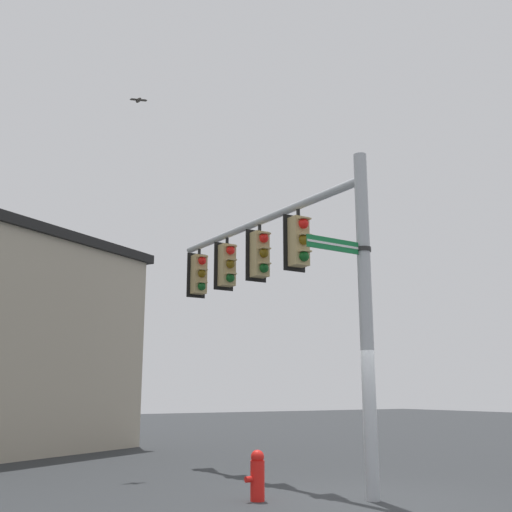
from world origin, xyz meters
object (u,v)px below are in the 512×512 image
bird_flying (139,100)px  fire_hydrant (257,475)px  traffic_light_mid_outer (227,265)px  traffic_light_nearest_pole (299,241)px  street_name_sign (347,247)px  traffic_light_mid_inner (260,254)px  traffic_light_arm_end (199,274)px

bird_flying → fire_hydrant: 10.71m
traffic_light_mid_outer → traffic_light_nearest_pole: bearing=92.0°
traffic_light_nearest_pole → traffic_light_mid_outer: bearing=-88.0°
traffic_light_mid_outer → street_name_sign: (0.24, 4.91, -0.55)m
fire_hydrant → traffic_light_mid_inner: bearing=-122.8°
street_name_sign → traffic_light_nearest_pole: bearing=-99.9°
traffic_light_mid_outer → fire_hydrant: size_ratio=1.59×
traffic_light_mid_inner → traffic_light_arm_end: bearing=-88.0°
street_name_sign → traffic_light_mid_outer: bearing=-92.7°
traffic_light_nearest_pole → fire_hydrant: traffic_light_nearest_pole is taller
traffic_light_arm_end → fire_hydrant: bearing=74.9°
street_name_sign → fire_hydrant: bearing=-38.0°
street_name_sign → traffic_light_arm_end: bearing=-91.7°
traffic_light_nearest_pole → traffic_light_mid_outer: 2.97m
street_name_sign → bird_flying: bearing=-75.6°
fire_hydrant → traffic_light_nearest_pole: bearing=-149.7°
bird_flying → fire_hydrant: size_ratio=0.58×
traffic_light_nearest_pole → street_name_sign: traffic_light_nearest_pole is taller
traffic_light_mid_outer → traffic_light_arm_end: 1.49m
traffic_light_nearest_pole → traffic_light_mid_outer: size_ratio=1.00×
traffic_light_mid_inner → fire_hydrant: traffic_light_mid_inner is taller
traffic_light_arm_end → fire_hydrant: 7.15m
traffic_light_nearest_pole → traffic_light_arm_end: 4.46m
traffic_light_nearest_pole → bird_flying: size_ratio=2.77×
traffic_light_mid_outer → traffic_light_mid_inner: bearing=92.0°
street_name_sign → bird_flying: size_ratio=3.05×
traffic_light_mid_inner → traffic_light_arm_end: size_ratio=1.00×
bird_flying → traffic_light_nearest_pole: bearing=113.6°
bird_flying → traffic_light_arm_end: bearing=175.0°
traffic_light_nearest_pole → bird_flying: 6.88m
traffic_light_arm_end → fire_hydrant: (1.46, 5.40, -4.47)m
traffic_light_nearest_pole → fire_hydrant: size_ratio=1.59×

